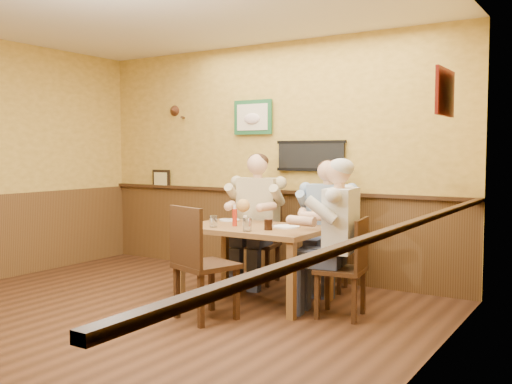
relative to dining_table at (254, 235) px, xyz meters
The scene contains 17 objects.
room 1.60m from the dining_table, 109.53° to the right, with size 5.02×5.03×2.81m.
dining_table is the anchor object (origin of this frame).
chair_back_left 0.79m from the dining_table, 119.35° to the left, with size 0.43×0.43×0.93m, color #3C2413, non-canonical shape.
chair_back_right 0.93m from the dining_table, 61.45° to the left, with size 0.41×0.41×0.88m, color #3C2413, non-canonical shape.
chair_right_end 0.99m from the dining_table, ahead, with size 0.42×0.42×0.90m, color #3C2413, non-canonical shape.
chair_near_side 0.79m from the dining_table, 91.03° to the right, with size 0.47×0.47×1.02m, color #3C2413, non-canonical shape.
diner_tan_shirt 0.77m from the dining_table, 119.35° to the left, with size 0.61×0.61×1.33m, color #CBBA8B, non-canonical shape.
diner_blue_polo 0.91m from the dining_table, 61.45° to the left, with size 0.58×0.58×1.26m, color #7D97BC, non-canonical shape.
diner_white_elder 0.97m from the dining_table, ahead, with size 0.59×0.59×1.29m, color silver, non-canonical shape.
water_glass_left 0.44m from the dining_table, 140.24° to the right, with size 0.08×0.08×0.11m, color silver.
water_glass_mid 0.38m from the dining_table, 68.56° to the right, with size 0.08×0.08×0.12m, color silver.
cola_tumbler 0.33m from the dining_table, 31.06° to the right, with size 0.08×0.08×0.10m, color black.
hot_sauce_bottle 0.28m from the dining_table, 154.01° to the right, with size 0.05×0.05×0.19m, color #B42813.
salt_shaker 0.23m from the dining_table, 154.79° to the left, with size 0.04×0.04×0.09m, color white.
pepper_shaker 0.24m from the dining_table, 153.70° to the right, with size 0.04×0.04×0.10m, color black.
plate_far_left 0.56m from the dining_table, 151.88° to the left, with size 0.22×0.22×0.01m, color silver.
plate_far_right 0.34m from the dining_table, 17.10° to the left, with size 0.26×0.26×0.02m, color white.
Camera 1 is at (3.60, -3.45, 1.49)m, focal length 40.00 mm.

